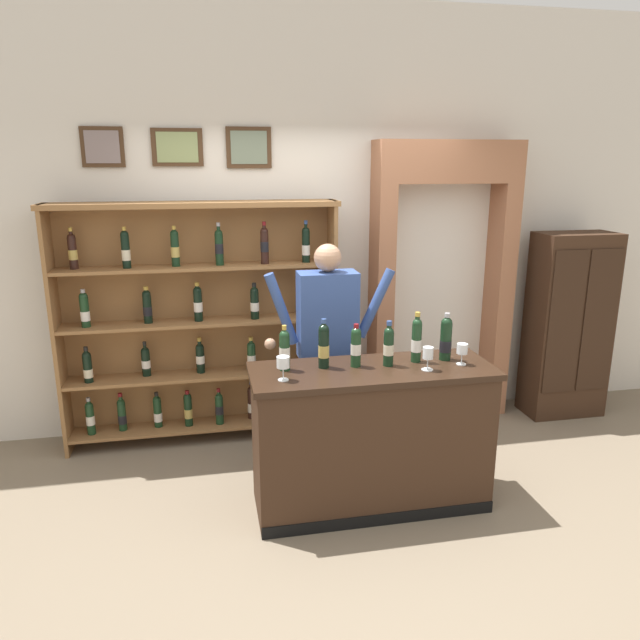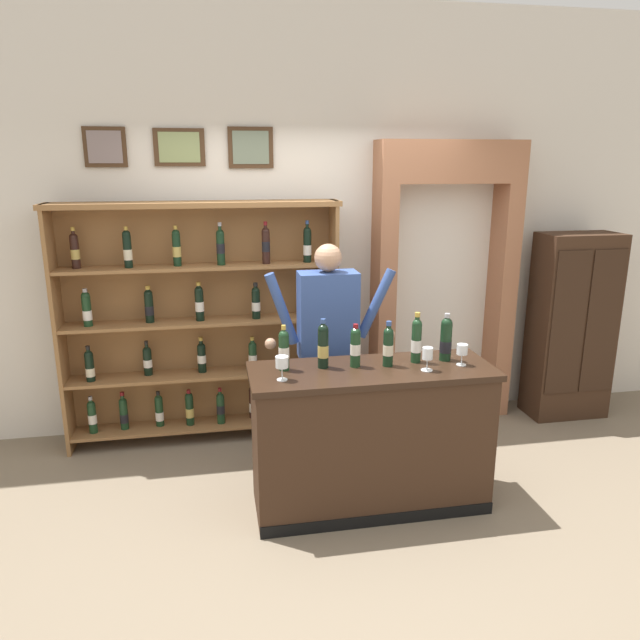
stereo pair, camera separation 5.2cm
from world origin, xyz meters
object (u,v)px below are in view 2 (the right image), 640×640
Objects in this scene: side_cabinet at (572,326)px; shopkeeper at (328,334)px; wine_glass_right at (282,363)px; tasting_bottle_brunello at (355,346)px; tasting_bottle_rosso at (446,339)px; tasting_bottle_super_tuscan at (388,345)px; tasting_bottle_vin_santo at (323,345)px; wine_glass_left at (462,350)px; wine_shelf at (201,319)px; wine_glass_center at (428,355)px; tasting_bottle_prosecco at (284,349)px; tasting_counter at (370,438)px; tasting_bottle_grappa at (416,340)px.

shopkeeper reaches higher than side_cabinet.
tasting_bottle_brunello is at bearing 17.78° from wine_glass_right.
tasting_bottle_rosso is 2.13× the size of wine_glass_right.
tasting_bottle_rosso is at bearing 5.63° from tasting_bottle_super_tuscan.
tasting_bottle_vin_santo is 0.89m from wine_glass_left.
wine_shelf reaches higher than shopkeeper.
wine_glass_center is at bearing 0.11° from wine_glass_right.
wine_glass_center is (0.88, -0.18, -0.04)m from tasting_bottle_prosecco.
shopkeeper is 0.61m from tasting_bottle_prosecco.
wine_shelf reaches higher than tasting_bottle_prosecco.
wine_glass_center is at bearing -43.55° from wine_shelf.
tasting_bottle_vin_santo is at bearing 173.95° from tasting_bottle_super_tuscan.
tasting_bottle_prosecco is 0.98× the size of tasting_bottle_super_tuscan.
tasting_bottle_vin_santo is 1.08× the size of tasting_bottle_super_tuscan.
tasting_bottle_super_tuscan is at bearing 15.38° from tasting_counter.
wine_glass_right is (-0.03, -0.18, -0.03)m from tasting_bottle_prosecco.
tasting_bottle_vin_santo is 0.96× the size of tasting_bottle_grappa.
side_cabinet is at bearing 24.11° from wine_glass_right.
tasting_bottle_vin_santo is (0.25, -0.00, 0.01)m from tasting_bottle_prosecco.
tasting_bottle_super_tuscan is (-2.01, -1.08, 0.28)m from side_cabinet.
tasting_bottle_brunello is (0.97, -1.17, 0.08)m from wine_shelf.
side_cabinet is 2.42m from tasting_counter.
tasting_bottle_prosecco reaches higher than tasting_counter.
tasting_bottle_grappa is at bearing -44.99° from shopkeeper.
side_cabinet is 1.05× the size of tasting_counter.
tasting_bottle_rosso is at bearing -0.27° from tasting_bottle_prosecco.
tasting_bottle_prosecco is 0.90m from wine_glass_center.
tasting_bottle_vin_santo is at bearing 164.52° from wine_glass_center.
tasting_bottle_vin_santo is 0.65m from wine_glass_center.
side_cabinet is 2.30m from tasting_bottle_super_tuscan.
shopkeeper is (0.89, -0.67, 0.02)m from wine_shelf.
tasting_counter is 0.81m from tasting_bottle_rosso.
wine_glass_center is at bearing -84.98° from tasting_bottle_grappa.
tasting_bottle_vin_santo is at bearing 174.59° from tasting_bottle_brunello.
tasting_bottle_super_tuscan is at bearing -169.03° from tasting_bottle_grappa.
tasting_bottle_prosecco is (-0.55, 0.08, 0.62)m from tasting_counter.
shopkeeper is at bearing 118.54° from tasting_bottle_super_tuscan.
tasting_bottle_prosecco is at bearing 179.75° from tasting_bottle_vin_santo.
tasting_bottle_super_tuscan is 0.71m from wine_glass_right.
tasting_counter is 5.26× the size of tasting_bottle_super_tuscan.
wine_shelf reaches higher than wine_glass_right.
tasting_bottle_rosso is 2.10× the size of wine_glass_center.
wine_glass_center is (0.22, -0.13, -0.04)m from tasting_bottle_super_tuscan.
tasting_bottle_brunello reaches higher than wine_glass_left.
tasting_bottle_vin_santo reaches higher than tasting_counter.
side_cabinet reaches higher than wine_glass_left.
tasting_bottle_prosecco is 0.66m from tasting_bottle_super_tuscan.
tasting_bottle_vin_santo is 0.34m from wine_glass_right.
side_cabinet is 2.18m from wine_glass_center.
shopkeeper is at bearing 98.79° from tasting_bottle_brunello.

